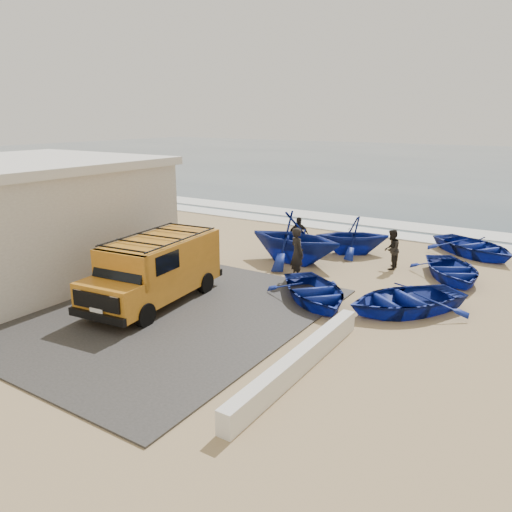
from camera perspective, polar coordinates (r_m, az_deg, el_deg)
The scene contains 17 objects.
ground at distance 16.91m, azimuth -5.38°, elevation -4.52°, with size 160.00×160.00×0.00m, color tan.
slab at distance 16.83m, azimuth -15.01°, elevation -5.01°, with size 12.00×10.00×0.05m, color #3B3936.
ocean at distance 69.38m, azimuth 24.82°, elevation 9.47°, with size 180.00×88.00×0.01m, color #385166.
surf_line at distance 26.98m, azimuth 10.51°, elevation 3.04°, with size 180.00×1.60×0.06m, color white.
surf_wash at distance 29.26m, azimuth 12.40°, elevation 3.90°, with size 180.00×2.20×0.04m, color white.
building at distance 20.59m, azimuth -25.88°, elevation 3.88°, with size 8.40×9.40×4.30m.
parapet at distance 11.98m, azimuth 4.90°, elevation -11.96°, with size 0.35×6.00×0.55m, color silver.
van at distance 16.19m, azimuth -11.35°, elevation -1.32°, with size 2.49×5.24×2.17m.
boat_near_left at distance 16.22m, azimuth 6.69°, elevation -4.06°, with size 2.55×3.57×0.74m, color navy.
boat_near_right at distance 16.03m, azimuth 16.61°, elevation -4.76°, with size 2.77×3.88×0.80m, color navy.
boat_mid_left at distance 20.36m, azimuth 4.42°, elevation 2.13°, with size 3.47×4.02×2.12m, color navy.
boat_mid_right at distance 19.74m, azimuth 21.50°, elevation -1.48°, with size 2.51×3.51×0.73m, color navy.
boat_far_left at distance 22.07m, azimuth 10.93°, elevation 2.34°, with size 2.72×3.15×1.66m, color navy.
boat_far_right at distance 23.44m, azimuth 23.67°, elevation 1.00°, with size 2.82×3.95×0.82m, color navy.
fisherman_front at distance 18.32m, azimuth 4.72°, elevation 0.29°, with size 0.71×0.46×1.94m, color black.
fisherman_middle at distance 20.22m, azimuth 15.23°, elevation 0.73°, with size 0.77×0.60×1.58m, color black.
fisherman_back at distance 21.67m, azimuth 4.84°, elevation 2.32°, with size 0.97×0.40×1.66m, color black.
Camera 1 is at (9.88, -12.43, 5.82)m, focal length 35.00 mm.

